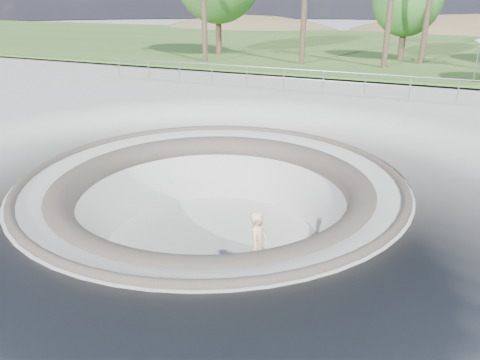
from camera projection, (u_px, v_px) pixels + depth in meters
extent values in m
plane|color=#A8A9A3|center=(212.00, 178.00, 12.61)|extent=(180.00, 180.00, 0.00)
torus|color=#A8A9A3|center=(214.00, 243.00, 13.35)|extent=(14.00, 14.00, 4.00)
cylinder|color=#A8A9A3|center=(214.00, 241.00, 13.33)|extent=(6.60, 6.60, 0.10)
torus|color=#544C43|center=(212.00, 179.00, 12.62)|extent=(10.24, 10.24, 0.24)
torus|color=#544C43|center=(213.00, 193.00, 12.78)|extent=(8.91, 8.91, 0.81)
cube|color=#355B24|center=(383.00, 47.00, 41.51)|extent=(180.00, 36.00, 0.12)
ellipsoid|color=brown|center=(246.00, 73.00, 69.99)|extent=(50.40, 36.00, 23.40)
ellipsoid|color=brown|center=(463.00, 92.00, 63.72)|extent=(61.60, 44.00, 28.60)
cylinder|color=gray|center=(324.00, 71.00, 22.40)|extent=(25.00, 0.05, 0.05)
cylinder|color=gray|center=(323.00, 80.00, 22.57)|extent=(25.00, 0.05, 0.05)
cube|color=brown|center=(258.00, 277.00, 11.42)|extent=(0.93, 0.34, 0.02)
cylinder|color=#BBBBC0|center=(258.00, 278.00, 11.43)|extent=(0.06, 0.19, 0.04)
cylinder|color=#BBBBC0|center=(258.00, 278.00, 11.43)|extent=(0.06, 0.19, 0.04)
cylinder|color=silver|center=(258.00, 279.00, 11.43)|extent=(0.07, 0.04, 0.07)
cylinder|color=silver|center=(258.00, 279.00, 11.43)|extent=(0.07, 0.04, 0.07)
cylinder|color=silver|center=(258.00, 279.00, 11.43)|extent=(0.07, 0.04, 0.07)
cylinder|color=silver|center=(258.00, 279.00, 11.43)|extent=(0.07, 0.04, 0.07)
imported|color=beige|center=(258.00, 245.00, 11.09)|extent=(0.42, 0.64, 1.75)
cylinder|color=brown|center=(218.00, 18.00, 34.92)|extent=(0.44, 0.44, 5.54)
cylinder|color=brown|center=(403.00, 32.00, 32.48)|extent=(0.44, 0.44, 3.92)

